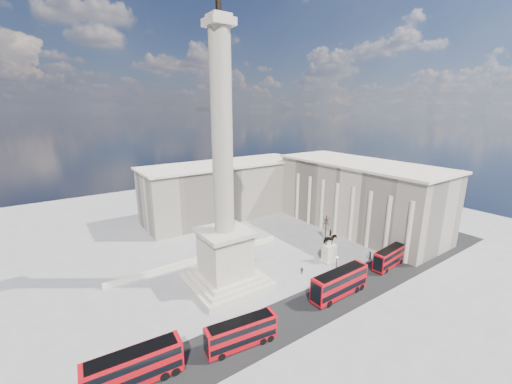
{
  "coord_description": "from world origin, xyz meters",
  "views": [
    {
      "loc": [
        -25.85,
        -42.6,
        32.29
      ],
      "look_at": [
        4.19,
        0.9,
        18.33
      ],
      "focal_mm": 22.0,
      "sensor_mm": 36.0,
      "label": 1
    }
  ],
  "objects_px": {
    "pedestrian_standing": "(370,256)",
    "red_bus_a": "(135,367)",
    "red_bus_b": "(242,333)",
    "nelsons_column": "(224,219)",
    "pedestrian_crossing": "(302,270)",
    "red_bus_d": "(390,257)",
    "red_bus_c": "(340,283)",
    "pedestrian_walking": "(355,268)",
    "victorian_lamp": "(336,268)",
    "equestrian_statue": "(329,250)"
  },
  "relations": [
    {
      "from": "pedestrian_standing",
      "to": "red_bus_a",
      "type": "bearing_deg",
      "value": -2.39
    },
    {
      "from": "red_bus_a",
      "to": "red_bus_b",
      "type": "height_order",
      "value": "red_bus_a"
    },
    {
      "from": "nelsons_column",
      "to": "pedestrian_crossing",
      "type": "distance_m",
      "value": 19.63
    },
    {
      "from": "red_bus_a",
      "to": "pedestrian_crossing",
      "type": "height_order",
      "value": "red_bus_a"
    },
    {
      "from": "red_bus_b",
      "to": "red_bus_d",
      "type": "height_order",
      "value": "red_bus_b"
    },
    {
      "from": "pedestrian_crossing",
      "to": "red_bus_a",
      "type": "bearing_deg",
      "value": 67.86
    },
    {
      "from": "red_bus_c",
      "to": "pedestrian_standing",
      "type": "distance_m",
      "value": 17.38
    },
    {
      "from": "pedestrian_standing",
      "to": "pedestrian_crossing",
      "type": "distance_m",
      "value": 17.11
    },
    {
      "from": "red_bus_d",
      "to": "pedestrian_walking",
      "type": "xyz_separation_m",
      "value": [
        -8.2,
        2.47,
        -1.29
      ]
    },
    {
      "from": "nelsons_column",
      "to": "pedestrian_crossing",
      "type": "height_order",
      "value": "nelsons_column"
    },
    {
      "from": "pedestrian_standing",
      "to": "red_bus_b",
      "type": "bearing_deg",
      "value": 2.3
    },
    {
      "from": "nelsons_column",
      "to": "victorian_lamp",
      "type": "distance_m",
      "value": 22.89
    },
    {
      "from": "victorian_lamp",
      "to": "equestrian_statue",
      "type": "relative_size",
      "value": 0.8
    },
    {
      "from": "pedestrian_standing",
      "to": "red_bus_d",
      "type": "bearing_deg",
      "value": 95.54
    },
    {
      "from": "red_bus_a",
      "to": "pedestrian_walking",
      "type": "xyz_separation_m",
      "value": [
        43.98,
        2.44,
        -1.54
      ]
    },
    {
      "from": "red_bus_d",
      "to": "equestrian_statue",
      "type": "xyz_separation_m",
      "value": [
        -8.94,
        8.94,
        0.36
      ]
    },
    {
      "from": "red_bus_d",
      "to": "pedestrian_walking",
      "type": "height_order",
      "value": "red_bus_d"
    },
    {
      "from": "red_bus_c",
      "to": "pedestrian_walking",
      "type": "xyz_separation_m",
      "value": [
        9.15,
        3.75,
        -1.67
      ]
    },
    {
      "from": "equestrian_statue",
      "to": "pedestrian_walking",
      "type": "bearing_deg",
      "value": -83.43
    },
    {
      "from": "victorian_lamp",
      "to": "pedestrian_standing",
      "type": "height_order",
      "value": "victorian_lamp"
    },
    {
      "from": "nelsons_column",
      "to": "red_bus_c",
      "type": "distance_m",
      "value": 23.5
    },
    {
      "from": "victorian_lamp",
      "to": "equestrian_statue",
      "type": "height_order",
      "value": "equestrian_statue"
    },
    {
      "from": "red_bus_b",
      "to": "red_bus_c",
      "type": "bearing_deg",
      "value": 9.02
    },
    {
      "from": "equestrian_statue",
      "to": "pedestrian_standing",
      "type": "relative_size",
      "value": 3.9
    },
    {
      "from": "red_bus_b",
      "to": "pedestrian_walking",
      "type": "relative_size",
      "value": 5.93
    },
    {
      "from": "red_bus_a",
      "to": "red_bus_d",
      "type": "bearing_deg",
      "value": 4.3
    },
    {
      "from": "equestrian_statue",
      "to": "pedestrian_walking",
      "type": "distance_m",
      "value": 6.72
    },
    {
      "from": "nelsons_column",
      "to": "victorian_lamp",
      "type": "xyz_separation_m",
      "value": [
        16.8,
        -12.36,
        -9.43
      ]
    },
    {
      "from": "red_bus_a",
      "to": "pedestrian_standing",
      "type": "relative_size",
      "value": 6.06
    },
    {
      "from": "pedestrian_crossing",
      "to": "equestrian_statue",
      "type": "bearing_deg",
      "value": -120.07
    },
    {
      "from": "nelsons_column",
      "to": "victorian_lamp",
      "type": "bearing_deg",
      "value": -36.35
    },
    {
      "from": "red_bus_b",
      "to": "nelsons_column",
      "type": "bearing_deg",
      "value": 75.35
    },
    {
      "from": "red_bus_a",
      "to": "pedestrian_walking",
      "type": "height_order",
      "value": "red_bus_a"
    },
    {
      "from": "red_bus_a",
      "to": "pedestrian_standing",
      "type": "xyz_separation_m",
      "value": [
        51.2,
        4.28,
        -1.47
      ]
    },
    {
      "from": "red_bus_c",
      "to": "pedestrian_crossing",
      "type": "xyz_separation_m",
      "value": [
        -0.3,
        9.41,
        -1.79
      ]
    },
    {
      "from": "red_bus_d",
      "to": "pedestrian_crossing",
      "type": "xyz_separation_m",
      "value": [
        -17.65,
        8.13,
        -1.4
      ]
    },
    {
      "from": "equestrian_statue",
      "to": "red_bus_d",
      "type": "bearing_deg",
      "value": -44.98
    },
    {
      "from": "red_bus_b",
      "to": "victorian_lamp",
      "type": "height_order",
      "value": "victorian_lamp"
    },
    {
      "from": "red_bus_c",
      "to": "pedestrian_walking",
      "type": "relative_size",
      "value": 6.84
    },
    {
      "from": "red_bus_b",
      "to": "victorian_lamp",
      "type": "distance_m",
      "value": 23.49
    },
    {
      "from": "red_bus_c",
      "to": "red_bus_d",
      "type": "bearing_deg",
      "value": 3.29
    },
    {
      "from": "nelsons_column",
      "to": "red_bus_b",
      "type": "bearing_deg",
      "value": -111.9
    },
    {
      "from": "nelsons_column",
      "to": "equestrian_statue",
      "type": "bearing_deg",
      "value": -12.35
    },
    {
      "from": "equestrian_statue",
      "to": "pedestrian_walking",
      "type": "xyz_separation_m",
      "value": [
        0.75,
        -6.47,
        -1.65
      ]
    },
    {
      "from": "red_bus_a",
      "to": "red_bus_d",
      "type": "xyz_separation_m",
      "value": [
        52.17,
        -0.03,
        -0.25
      ]
    },
    {
      "from": "red_bus_d",
      "to": "pedestrian_standing",
      "type": "bearing_deg",
      "value": 96.85
    },
    {
      "from": "red_bus_d",
      "to": "victorian_lamp",
      "type": "height_order",
      "value": "victorian_lamp"
    },
    {
      "from": "red_bus_a",
      "to": "pedestrian_crossing",
      "type": "distance_m",
      "value": 35.5
    },
    {
      "from": "equestrian_statue",
      "to": "pedestrian_walking",
      "type": "relative_size",
      "value": 4.21
    },
    {
      "from": "red_bus_a",
      "to": "equestrian_statue",
      "type": "distance_m",
      "value": 44.14
    }
  ]
}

